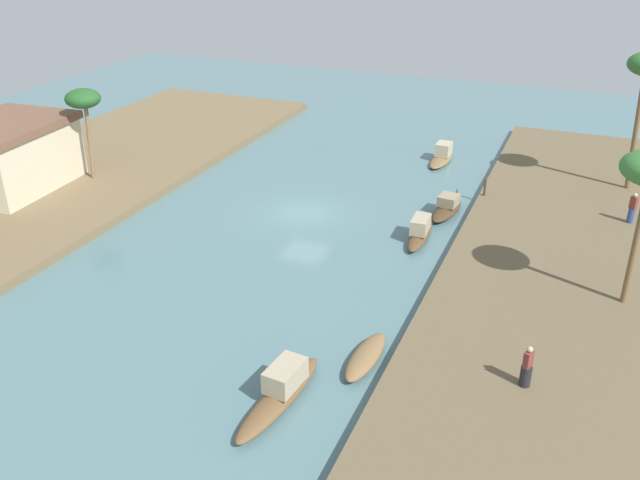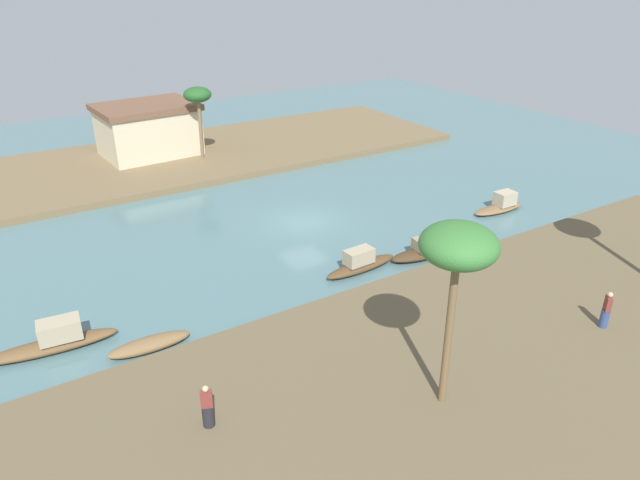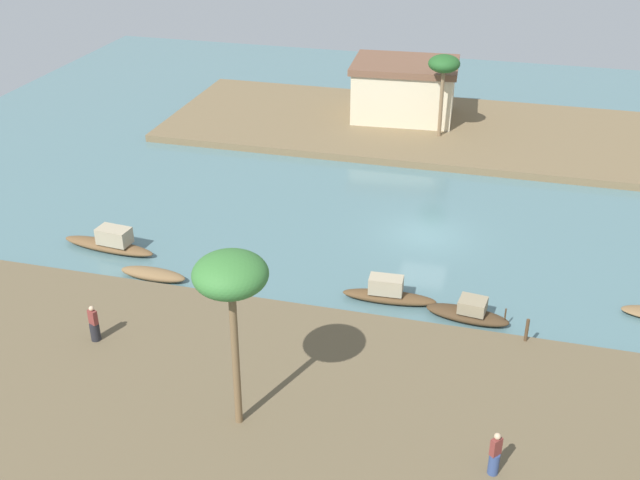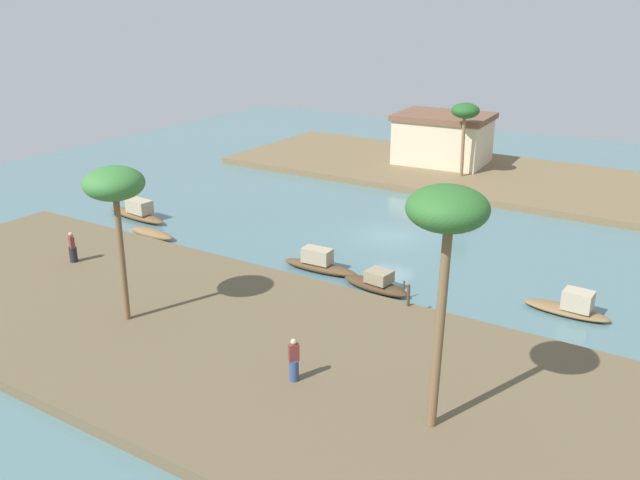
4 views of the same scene
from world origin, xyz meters
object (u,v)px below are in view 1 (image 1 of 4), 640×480
at_px(sampan_upstream_small, 420,231).
at_px(sampan_near_left_bank, 366,357).
at_px(person_by_mooring, 527,370).
at_px(sampan_downstream_large, 281,390).
at_px(sampan_midstream, 442,156).
at_px(palm_tree_right_tall, 83,101).
at_px(person_on_near_bank, 632,210).
at_px(riverside_building, 8,155).
at_px(sampan_with_red_awning, 447,208).
at_px(mooring_post, 485,187).

bearing_deg(sampan_upstream_small, sampan_near_left_bank, -178.37).
bearing_deg(person_by_mooring, sampan_downstream_large, -42.51).
relative_size(sampan_midstream, palm_tree_right_tall, 0.70).
bearing_deg(person_on_near_bank, sampan_near_left_bank, -79.59).
bearing_deg(sampan_upstream_small, sampan_downstream_large, 172.80).
distance_m(sampan_upstream_small, sampan_downstream_large, 14.59).
relative_size(sampan_near_left_bank, riverside_building, 0.44).
bearing_deg(riverside_building, sampan_midstream, -58.98).
xyz_separation_m(person_on_near_bank, palm_tree_right_tall, (-5.69, 30.91, 4.16)).
xyz_separation_m(sampan_with_red_awning, palm_tree_right_tall, (-4.03, 21.38, 4.96)).
bearing_deg(sampan_with_red_awning, sampan_midstream, 22.15).
relative_size(sampan_midstream, riverside_building, 0.50).
distance_m(sampan_downstream_large, riverside_building, 25.84).
height_order(person_on_near_bank, person_by_mooring, person_on_near_bank).
distance_m(sampan_with_red_awning, person_on_near_bank, 9.70).
bearing_deg(person_by_mooring, sampan_upstream_small, -125.73).
relative_size(sampan_upstream_small, person_by_mooring, 2.66).
height_order(sampan_downstream_large, sampan_with_red_awning, sampan_downstream_large).
distance_m(sampan_near_left_bank, sampan_with_red_awning, 14.93).
bearing_deg(palm_tree_right_tall, sampan_midstream, -56.33).
bearing_deg(person_on_near_bank, sampan_midstream, -171.00).
height_order(sampan_midstream, sampan_with_red_awning, sampan_midstream).
relative_size(sampan_with_red_awning, riverside_building, 0.49).
height_order(sampan_downstream_large, person_by_mooring, person_by_mooring).
xyz_separation_m(sampan_upstream_small, person_on_near_bank, (5.34, -10.10, 0.73)).
distance_m(person_by_mooring, palm_tree_right_tall, 29.79).
relative_size(sampan_midstream, mooring_post, 3.79).
distance_m(sampan_midstream, mooring_post, 7.38).
distance_m(person_by_mooring, riverside_building, 31.97).
bearing_deg(mooring_post, sampan_with_red_awning, 146.51).
bearing_deg(sampan_downstream_large, riverside_building, 70.02).
relative_size(sampan_upstream_small, person_on_near_bank, 2.58).
height_order(sampan_upstream_small, riverside_building, riverside_building).
relative_size(sampan_near_left_bank, mooring_post, 3.29).
height_order(sampan_upstream_small, sampan_near_left_bank, sampan_upstream_small).
height_order(palm_tree_right_tall, riverside_building, palm_tree_right_tall).
distance_m(sampan_with_red_awning, riverside_building, 25.98).
height_order(sampan_near_left_bank, riverside_building, riverside_building).
height_order(sampan_downstream_large, palm_tree_right_tall, palm_tree_right_tall).
bearing_deg(palm_tree_right_tall, person_by_mooring, -111.11).
relative_size(sampan_downstream_large, palm_tree_right_tall, 0.94).
bearing_deg(sampan_with_red_awning, person_by_mooring, -150.34).
bearing_deg(riverside_building, person_by_mooring, -107.58).
relative_size(person_on_near_bank, mooring_post, 1.62).
height_order(person_on_near_bank, riverside_building, riverside_building).
relative_size(person_by_mooring, riverside_building, 0.21).
relative_size(sampan_near_left_bank, sampan_with_red_awning, 0.90).
relative_size(sampan_upstream_small, sampan_midstream, 1.11).
bearing_deg(person_by_mooring, sampan_with_red_awning, -134.45).
xyz_separation_m(person_on_near_bank, riverside_building, (-8.75, 34.43, 1.32)).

